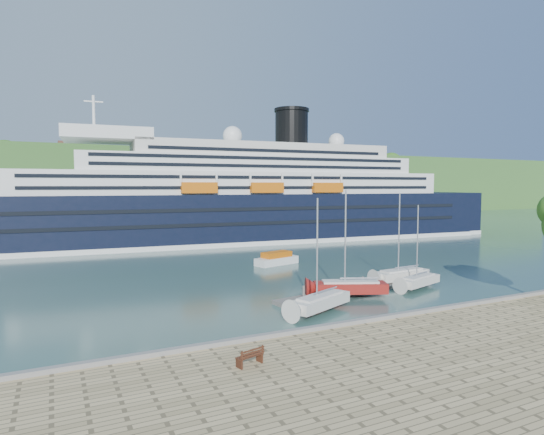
{
  "coord_description": "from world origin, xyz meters",
  "views": [
    {
      "loc": [
        -25.6,
        -27.84,
        11.43
      ],
      "look_at": [
        2.3,
        30.0,
        6.94
      ],
      "focal_mm": 30.0,
      "sensor_mm": 36.0,
      "label": 1
    }
  ],
  "objects": [
    {
      "name": "ground",
      "position": [
        0.0,
        0.0,
        0.0
      ],
      "size": [
        400.0,
        400.0,
        0.0
      ],
      "primitive_type": "plane",
      "color": "#2A4B43",
      "rests_on": "ground"
    },
    {
      "name": "far_hillside",
      "position": [
        0.0,
        145.0,
        12.0
      ],
      "size": [
        400.0,
        50.0,
        24.0
      ],
      "primitive_type": "cube",
      "color": "#335E25",
      "rests_on": "ground"
    },
    {
      "name": "quay_coping",
      "position": [
        0.0,
        -0.2,
        1.15
      ],
      "size": [
        220.0,
        0.5,
        0.3
      ],
      "primitive_type": "cube",
      "color": "slate",
      "rests_on": "promenade"
    },
    {
      "name": "cruise_ship",
      "position": [
        7.53,
        59.25,
        13.92
      ],
      "size": [
        125.02,
        27.52,
        27.85
      ],
      "primitive_type": null,
      "rotation": [
        0.0,
        0.0,
        -0.08
      ],
      "color": "black",
      "rests_on": "ground"
    },
    {
      "name": "park_bench",
      "position": [
        -15.58,
        -4.04,
        1.57
      ],
      "size": [
        1.91,
        1.15,
        1.14
      ],
      "primitive_type": null,
      "rotation": [
        0.0,
        0.0,
        0.25
      ],
      "color": "#4F2716",
      "rests_on": "promenade"
    },
    {
      "name": "floating_pontoon",
      "position": [
        2.33,
        11.31,
        0.2
      ],
      "size": [
        18.36,
        4.81,
        0.41
      ],
      "primitive_type": null,
      "rotation": [
        0.0,
        0.0,
        0.14
      ],
      "color": "slate",
      "rests_on": "ground"
    },
    {
      "name": "sailboat_white_near",
      "position": [
        -4.2,
        6.53,
        4.94
      ],
      "size": [
        7.86,
        5.02,
        9.88
      ],
      "primitive_type": null,
      "rotation": [
        0.0,
        0.0,
        0.41
      ],
      "color": "silver",
      "rests_on": "ground"
    },
    {
      "name": "sailboat_red",
      "position": [
        1.47,
        9.87,
        5.25
      ],
      "size": [
        8.36,
        5.34,
        10.51
      ],
      "primitive_type": null,
      "rotation": [
        0.0,
        0.0,
        -0.41
      ],
      "color": "maroon",
      "rests_on": "ground"
    },
    {
      "name": "sailboat_white_far",
      "position": [
        10.92,
        12.9,
        5.02
      ],
      "size": [
        7.91,
        2.71,
        10.04
      ],
      "primitive_type": null,
      "rotation": [
        0.0,
        0.0,
        0.07
      ],
      "color": "silver",
      "rests_on": "ground"
    },
    {
      "name": "tender_launch",
      "position": [
        3.44,
        30.82,
        0.94
      ],
      "size": [
        7.16,
        4.08,
        1.87
      ],
      "primitive_type": null,
      "rotation": [
        0.0,
        0.0,
        0.28
      ],
      "color": "#CB5D0B",
      "rests_on": "ground"
    },
    {
      "name": "sailboat_extra",
      "position": [
        10.7,
        9.89,
        4.46
      ],
      "size": [
        7.16,
        3.9,
        8.91
      ],
      "primitive_type": null,
      "rotation": [
        0.0,
        0.0,
        0.31
      ],
      "color": "silver",
      "rests_on": "ground"
    }
  ]
}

